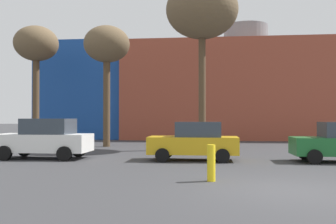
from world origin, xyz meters
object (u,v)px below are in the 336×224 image
parked_car_0 (45,139)px  bare_tree_1 (107,47)px  parked_car_1 (195,141)px  bollard_yellow_0 (211,163)px  bare_tree_0 (202,11)px  bare_tree_2 (36,46)px

parked_car_0 → bare_tree_1: size_ratio=0.54×
parked_car_1 → bollard_yellow_0: (0.69, -5.37, -0.30)m
bollard_yellow_0 → bare_tree_0: bearing=92.5°
parked_car_0 → bollard_yellow_0: bearing=144.1°
bare_tree_1 → bare_tree_0: bearing=-14.9°
bare_tree_0 → bare_tree_1: bare_tree_0 is taller
parked_car_0 → parked_car_1: size_ratio=1.08×
parked_car_0 → bare_tree_0: size_ratio=0.43×
parked_car_1 → bare_tree_0: bearing=-92.2°
parked_car_0 → bare_tree_2: (-5.30, 10.34, 6.18)m
parked_car_1 → bollard_yellow_0: bearing=97.4°
parked_car_0 → bare_tree_0: bare_tree_0 is taller
parked_car_1 → bare_tree_2: bearing=-40.7°
bare_tree_1 → bare_tree_2: bare_tree_2 is taller
parked_car_0 → parked_car_1: 6.72m
parked_car_1 → bare_tree_2: bare_tree_2 is taller
bare_tree_0 → bare_tree_1: 6.50m
bare_tree_2 → bollard_yellow_0: 21.24m
parked_car_1 → bare_tree_2: 17.04m
parked_car_0 → bare_tree_1: (0.86, 7.24, 5.44)m
bare_tree_2 → bollard_yellow_0: (12.71, -15.71, -6.54)m
bare_tree_0 → bare_tree_2: 13.14m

